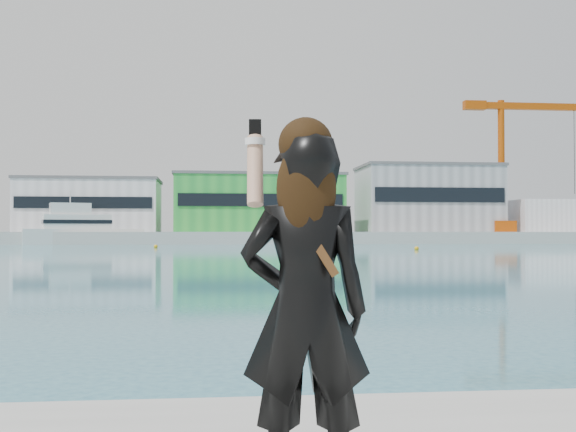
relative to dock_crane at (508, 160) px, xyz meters
name	(u,v)px	position (x,y,z in m)	size (l,w,h in m)	color
far_quay	(214,237)	(-53.20, 8.00, -14.07)	(320.00, 40.00, 2.00)	#9E9E99
warehouse_white	(91,205)	(-75.20, 5.98, -8.31)	(24.48, 15.35, 9.50)	silver
warehouse_green	(258,203)	(-45.20, 5.98, -7.81)	(30.60, 16.36, 10.50)	green
warehouse_grey_right	(428,199)	(-13.20, 5.98, -6.80)	(25.50, 15.35, 12.50)	gray
ancillary_shed	(544,216)	(8.80, 4.00, -10.07)	(12.00, 10.00, 6.00)	silver
dock_crane	(508,160)	(0.00, 0.00, 0.00)	(23.00, 4.00, 24.00)	#C44C0B
flagpole_right	(341,206)	(-31.11, -1.00, -8.53)	(1.28, 0.16, 8.00)	silver
motor_yacht	(80,229)	(-74.58, -8.33, -12.65)	(19.12, 10.04, 8.60)	silver
buoy_near	(417,250)	(-31.58, -49.27, -15.07)	(0.50, 0.50, 0.50)	#DA9B0B
buoy_far	(156,248)	(-60.73, -34.90, -15.07)	(0.50, 0.50, 0.50)	#DA9B0B
woman	(305,299)	(-53.67, -122.85, -13.43)	(0.59, 0.41, 1.66)	black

